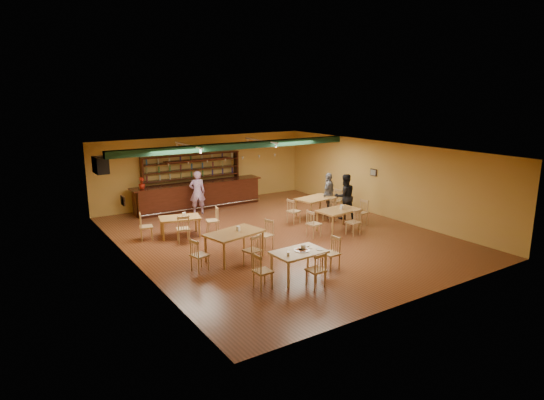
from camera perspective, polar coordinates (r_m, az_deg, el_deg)
floor at (r=16.08m, az=0.82°, el=-4.46°), size 12.00×12.00×0.00m
ceiling_beam at (r=17.83m, az=-4.20°, el=6.70°), size 10.00×0.30×0.25m
track_rail_left at (r=17.58m, az=-10.34°, el=6.67°), size 0.05×2.50×0.05m
track_rail_right at (r=19.04m, az=-1.36°, el=7.36°), size 0.05×2.50×0.05m
ac_unit at (r=17.51m, az=-20.39°, el=4.08°), size 0.34×0.70×0.48m
picture_left at (r=14.53m, az=-17.97°, el=-0.08°), size 0.04×0.34×0.28m
picture_right at (r=19.17m, az=12.45°, el=3.35°), size 0.04×0.34×0.28m
bar_counter at (r=19.99m, az=-9.05°, el=0.58°), size 5.75×0.85×1.13m
back_bar_hutch at (r=20.44m, az=-9.83°, el=2.48°), size 4.45×0.40×2.28m
poinsettia at (r=19.01m, az=-15.82°, el=2.03°), size 0.33×0.33×0.46m
dining_table_a at (r=16.26m, az=-11.28°, el=-3.25°), size 1.53×1.12×0.69m
dining_table_b at (r=18.46m, az=5.42°, el=-0.91°), size 1.72×1.20×0.79m
dining_table_c at (r=13.83m, az=-4.64°, el=-5.64°), size 1.86×1.35×0.84m
dining_table_d at (r=16.80m, az=8.20°, el=-2.45°), size 1.62×1.06×0.77m
near_table at (r=12.47m, az=3.32°, el=-7.97°), size 1.44×0.95×0.75m
pizza_tray at (r=12.39m, az=3.72°, el=-6.22°), size 0.43×0.43×0.01m
parmesan_shaker at (r=11.95m, az=2.02°, el=-6.70°), size 0.08×0.08×0.11m
napkin_stack at (r=12.68m, az=4.09°, el=-5.72°), size 0.22×0.17×0.03m
pizza_server at (r=12.51m, az=4.14°, el=-5.98°), size 0.33×0.21×0.00m
side_plate at (r=12.50m, az=5.95°, el=-6.09°), size 0.23×0.23×0.01m
patron_bar at (r=19.02m, az=-9.22°, el=0.95°), size 0.73×0.57×1.79m
patron_right_a at (r=18.26m, az=8.98°, el=0.43°), size 1.01×0.87×1.78m
patron_right_b at (r=18.91m, az=7.01°, el=0.82°), size 1.07×0.86×1.71m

